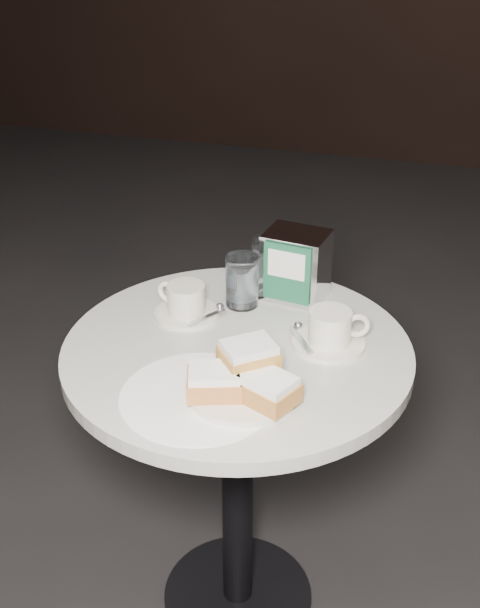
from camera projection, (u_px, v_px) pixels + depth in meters
name	position (u px, v px, depth m)	size (l,w,h in m)	color
ground	(238.00, 600.00, 1.88)	(7.00, 7.00, 0.00)	black
cafe_table	(237.00, 425.00, 1.62)	(0.70, 0.70, 0.74)	black
sugar_spill	(199.00, 396.00, 1.37)	(0.29, 0.29, 0.00)	white
beignet_plate	(243.00, 381.00, 1.35)	(0.21, 0.19, 0.09)	silver
coffee_cup_left	(186.00, 302.00, 1.61)	(0.17, 0.17, 0.07)	silver
coffee_cup_right	(330.00, 331.00, 1.51)	(0.19, 0.19, 0.08)	silver
water_glass_left	(242.00, 282.00, 1.64)	(0.08, 0.08, 0.11)	white
water_glass_right	(268.00, 266.00, 1.70)	(0.10, 0.10, 0.12)	silver
napkin_dispenser	(296.00, 265.00, 1.66)	(0.15, 0.13, 0.15)	white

